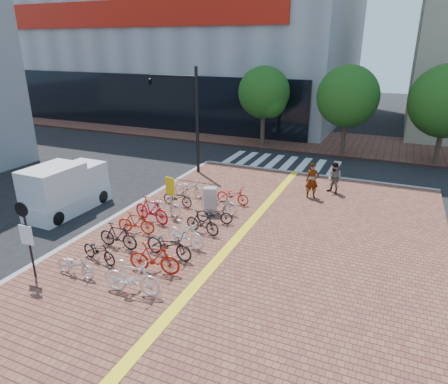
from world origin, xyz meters
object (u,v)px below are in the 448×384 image
at_px(bike_2, 118,236).
at_px(pedestrian_b, 335,178).
at_px(utility_box, 211,201).
at_px(bike_5, 164,205).
at_px(bike_4, 151,210).
at_px(pedestrian_a, 312,181).
at_px(bike_12, 202,222).
at_px(traffic_light_pole, 175,100).
at_px(bike_3, 136,222).
at_px(box_truck, 65,189).
at_px(notice_sign, 26,231).
at_px(yellow_sign, 170,190).
at_px(bike_7, 189,188).
at_px(bike_1, 99,251).
at_px(bike_0, 76,265).
at_px(bike_13, 214,214).
at_px(bike_6, 177,198).
at_px(bike_15, 233,195).
at_px(bike_11, 185,234).
at_px(bike_10, 169,244).
at_px(bike_14, 219,203).
at_px(bike_9, 154,258).
at_px(bike_8, 132,277).

xyz_separation_m(bike_2, pedestrian_b, (6.65, 9.44, 0.32)).
bearing_deg(utility_box, bike_5, -151.16).
height_order(bike_4, pedestrian_a, pedestrian_a).
height_order(bike_5, bike_12, bike_12).
xyz_separation_m(bike_4, bike_12, (2.57, -0.12, -0.09)).
xyz_separation_m(bike_4, traffic_light_pole, (-2.87, 7.35, 3.73)).
distance_m(bike_3, box_truck, 4.76).
bearing_deg(notice_sign, pedestrian_a, 57.91).
height_order(bike_3, yellow_sign, yellow_sign).
relative_size(bike_7, box_truck, 0.42).
distance_m(utility_box, yellow_sign, 1.96).
height_order(bike_1, traffic_light_pole, traffic_light_pole).
bearing_deg(bike_2, traffic_light_pole, 15.69).
xyz_separation_m(bike_0, bike_13, (2.53, 5.75, 0.01)).
bearing_deg(bike_6, bike_15, -56.71).
xyz_separation_m(bike_12, bike_13, (0.03, 1.12, -0.06)).
relative_size(bike_11, yellow_sign, 0.95).
relative_size(bike_10, traffic_light_pole, 0.32).
xyz_separation_m(bike_3, bike_11, (2.44, -0.18, 0.05)).
xyz_separation_m(bike_11, notice_sign, (-3.65, -4.00, 1.20)).
bearing_deg(bike_0, bike_11, -34.09).
distance_m(bike_3, bike_11, 2.44).
relative_size(pedestrian_b, box_truck, 0.40).
bearing_deg(bike_13, pedestrian_b, -45.99).
distance_m(bike_5, bike_14, 2.54).
bearing_deg(traffic_light_pole, box_truck, -102.74).
bearing_deg(notice_sign, bike_9, 27.80).
relative_size(bike_1, bike_3, 1.02).
height_order(bike_0, box_truck, box_truck).
bearing_deg(bike_10, bike_2, 99.25).
distance_m(bike_8, bike_15, 8.26).
relative_size(bike_6, yellow_sign, 0.86).
distance_m(bike_11, traffic_light_pole, 10.92).
bearing_deg(bike_15, bike_12, -177.39).
bearing_deg(utility_box, bike_14, 28.01).
relative_size(bike_8, bike_10, 0.98).
bearing_deg(notice_sign, box_truck, 123.84).
xyz_separation_m(bike_11, utility_box, (-0.49, 3.32, 0.09)).
relative_size(bike_4, bike_12, 1.19).
bearing_deg(box_truck, bike_6, 26.69).
bearing_deg(bike_5, traffic_light_pole, 21.32).
bearing_deg(bike_7, bike_9, -159.49).
xyz_separation_m(bike_13, bike_15, (-0.12, 2.41, 0.01)).
distance_m(bike_7, bike_11, 5.43).
bearing_deg(bike_5, yellow_sign, -95.97).
distance_m(bike_4, bike_6, 2.10).
relative_size(bike_13, utility_box, 1.31).
distance_m(bike_10, notice_sign, 4.77).
height_order(bike_5, bike_9, bike_9).
distance_m(pedestrian_a, notice_sign, 13.25).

